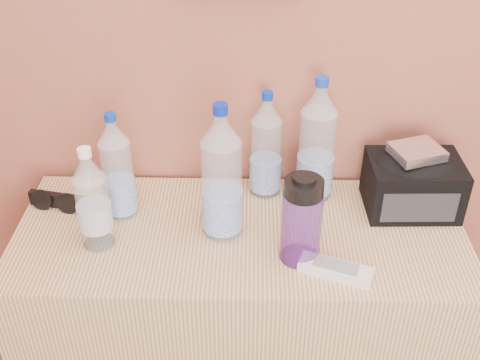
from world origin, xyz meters
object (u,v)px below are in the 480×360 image
Objects in this scene: pet_large_a at (117,171)px; ac_remote at (336,270)px; pet_large_c at (317,146)px; foil_packet at (417,152)px; dresser at (240,328)px; nalgene_bottle at (302,219)px; toiletry_bag at (413,182)px; sunglasses at (58,200)px; pet_small at (93,204)px; pet_large_b at (266,149)px; pet_large_d at (222,179)px.

pet_large_a is 0.59m from ac_remote.
pet_large_a is 0.52m from pet_large_c.
foil_packet is at bearing 70.06° from ac_remote.
dresser is 0.50m from nalgene_bottle.
toiletry_bag reaches higher than ac_remote.
nalgene_bottle is 1.47× the size of sunglasses.
pet_large_a reaches higher than ac_remote.
pet_small is at bearing 175.20° from nalgene_bottle.
sunglasses is at bearing -171.09° from pet_large_b.
pet_large_a reaches higher than toiletry_bag.
foil_packet is (0.93, 0.02, 0.15)m from sunglasses.
nalgene_bottle is 1.36× the size of ac_remote.
pet_large_d is 0.34m from ac_remote.
pet_large_d is (0.27, -0.07, 0.03)m from pet_large_a.
ac_remote is at bearing -29.49° from pet_large_d.
pet_large_d is 2.28× the size of sunglasses.
ac_remote is (0.22, -0.15, 0.37)m from dresser.
toiletry_bag is 0.09m from foil_packet.
pet_large_b is 0.13m from pet_large_c.
pet_large_d reaches higher than dresser.
pet_large_c reaches higher than nalgene_bottle.
pet_small is 0.23m from sunglasses.
foil_packet is (-0.01, -0.00, 0.09)m from toiletry_bag.
pet_large_a is 0.49m from nalgene_bottle.
pet_large_c is at bearing 34.54° from pet_large_d.
pet_small reaches higher than ac_remote.
pet_large_a reaches higher than nalgene_bottle.
pet_large_b is at bearing 58.70° from pet_large_d.
sunglasses reaches higher than ac_remote.
ac_remote is (0.54, -0.22, -0.12)m from pet_large_a.
nalgene_bottle is 1.94× the size of foil_packet.
pet_large_d is 1.32× the size of pet_small.
pet_large_a is 1.73× the size of ac_remote.
pet_large_b is 0.84× the size of pet_large_d.
pet_large_b is at bearing 168.25° from toiletry_bag.
pet_large_d is 1.55× the size of nalgene_bottle.
pet_large_d is at bearing -0.40° from sunglasses.
pet_large_d reaches higher than nalgene_bottle.
pet_large_d is (-0.04, 0.00, 0.52)m from dresser.
pet_large_b is 0.39m from toiletry_bag.
toiletry_bag is at bearing 12.47° from sunglasses.
sunglasses is 1.32× the size of foil_packet.
pet_small is 1.60× the size of ac_remote.
pet_large_c reaches higher than dresser.
pet_large_d is at bearing -14.98° from pet_large_a.
pet_large_c is 0.29m from pet_large_d.
dresser is at bearing 8.23° from pet_small.
foil_packet reaches higher than toiletry_bag.
pet_large_a is at bearing 165.02° from pet_large_d.
nalgene_bottle reaches higher than dresser.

